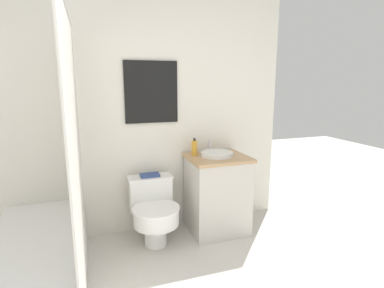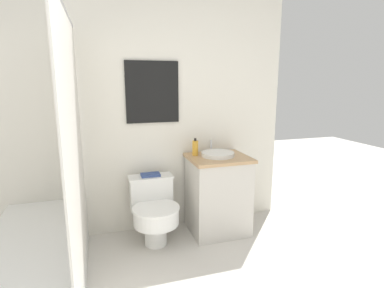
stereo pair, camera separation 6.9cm
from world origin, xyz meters
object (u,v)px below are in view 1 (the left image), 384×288
at_px(soap_bottle, 194,148).
at_px(sink, 217,154).
at_px(book_on_tank, 150,175).
at_px(toilet, 154,209).

bearing_deg(soap_bottle, sink, -24.51).
bearing_deg(sink, book_on_tank, 170.81).
height_order(sink, soap_bottle, soap_bottle).
bearing_deg(book_on_tank, soap_bottle, -1.69).
distance_m(soap_bottle, book_on_tank, 0.51).
height_order(sink, book_on_tank, sink).
bearing_deg(book_on_tank, toilet, -90.00).
distance_m(toilet, sink, 0.81).
bearing_deg(soap_bottle, toilet, -163.59).
xyz_separation_m(toilet, soap_bottle, (0.45, 0.13, 0.53)).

